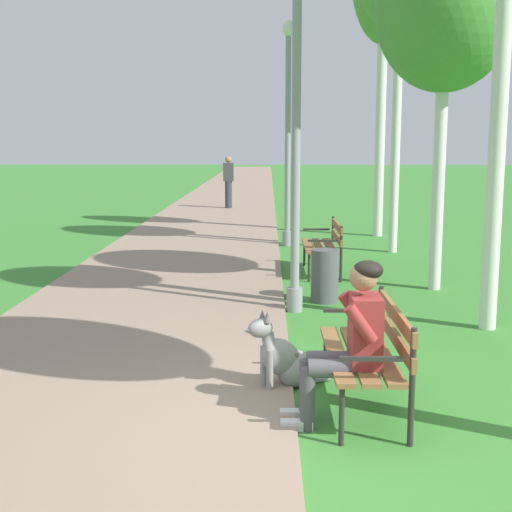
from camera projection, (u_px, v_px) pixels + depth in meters
The scene contains 11 objects.
ground_plane at pixel (317, 443), 4.92m from camera, with size 120.00×120.00×0.00m, color #3D8433.
paved_path at pixel (232, 193), 28.63m from camera, with size 3.42×60.00×0.04m, color gray.
park_bench_near at pixel (371, 346), 5.48m from camera, with size 0.55×1.50×0.85m.
park_bench_mid at pixel (325, 242), 11.17m from camera, with size 0.55×1.50×0.85m.
person_seated_on_near_bench at pixel (350, 337), 5.14m from camera, with size 0.74×0.49×1.25m.
dog_grey at pixel (285, 359), 5.97m from camera, with size 0.78×0.48×0.71m.
lamp_post_near at pixel (296, 137), 8.40m from camera, with size 0.24×0.24×4.16m.
lamp_post_mid at pixel (288, 132), 13.88m from camera, with size 0.24×0.24×4.43m.
birch_tree_third at pixel (446, 10), 9.44m from camera, with size 1.90×2.05×4.99m.
litter_bin at pixel (325, 276), 9.20m from camera, with size 0.36×0.36×0.70m, color #515156.
pedestrian_distant at pixel (228, 182), 21.82m from camera, with size 0.32×0.22×1.65m.
Camera 1 is at (-0.35, -4.65, 2.10)m, focal length 49.06 mm.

